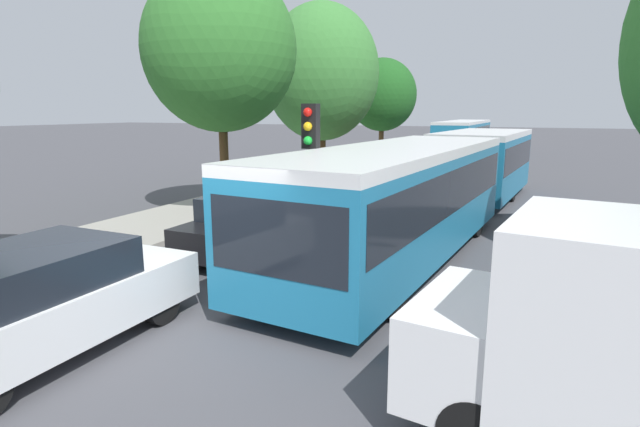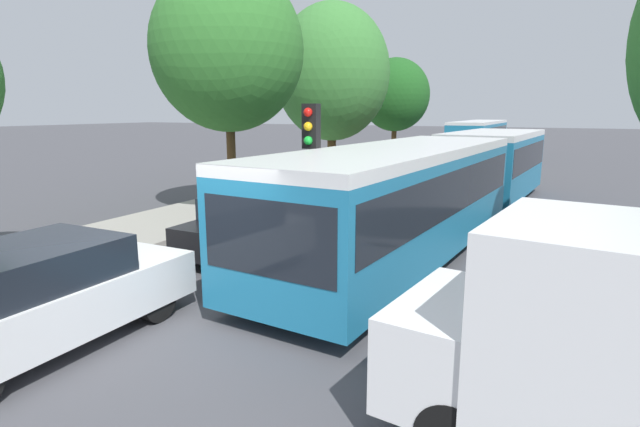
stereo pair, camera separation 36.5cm
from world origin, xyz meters
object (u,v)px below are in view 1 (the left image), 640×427
(queued_car_blue, at_px, (429,158))
(tree_left_distant, at_px, (381,97))
(traffic_light, at_px, (310,149))
(tree_left_far, at_px, (320,76))
(articulated_bus, at_px, (443,176))
(queued_car_black, at_px, (253,223))
(city_bus_rear, at_px, (463,134))
(queued_car_white, at_px, (41,300))
(tree_left_mid, at_px, (220,50))
(queued_car_red, at_px, (396,169))
(queued_car_green, at_px, (353,189))

(queued_car_blue, distance_m, tree_left_distant, 5.18)
(traffic_light, height_order, tree_left_far, tree_left_far)
(articulated_bus, xyz_separation_m, queued_car_black, (-3.48, -4.49, -0.74))
(city_bus_rear, bearing_deg, queued_car_white, -179.28)
(traffic_light, bearing_deg, tree_left_distant, -168.51)
(tree_left_mid, bearing_deg, tree_left_far, 91.37)
(queued_car_red, relative_size, tree_left_mid, 0.54)
(tree_left_mid, distance_m, tree_left_far, 7.68)
(queued_car_white, relative_size, queued_car_red, 1.06)
(tree_left_far, bearing_deg, tree_left_distant, 88.91)
(traffic_light, xyz_separation_m, tree_left_distant, (-4.80, 19.99, 1.55))
(queued_car_white, relative_size, tree_left_distant, 0.69)
(queued_car_green, bearing_deg, tree_left_mid, 124.73)
(queued_car_white, distance_m, tree_left_mid, 10.26)
(city_bus_rear, xyz_separation_m, queued_car_blue, (0.15, -12.87, -0.74))
(queued_car_white, distance_m, tree_left_distant, 25.40)
(traffic_light, bearing_deg, tree_left_far, -158.58)
(traffic_light, distance_m, tree_left_distant, 20.61)
(articulated_bus, height_order, city_bus_rear, articulated_bus)
(queued_car_green, relative_size, tree_left_mid, 0.53)
(queued_car_white, relative_size, queued_car_blue, 1.09)
(queued_car_black, bearing_deg, tree_left_distant, 9.51)
(queued_car_white, height_order, tree_left_far, tree_left_far)
(queued_car_white, distance_m, traffic_light, 5.56)
(traffic_light, bearing_deg, city_bus_rear, -179.17)
(tree_left_far, bearing_deg, queued_car_black, -73.42)
(queued_car_green, xyz_separation_m, queued_car_blue, (-0.03, 11.89, -0.00))
(tree_left_distant, bearing_deg, queued_car_white, -82.84)
(traffic_light, bearing_deg, articulated_bus, 157.44)
(queued_car_green, relative_size, tree_left_distant, 0.63)
(queued_car_red, bearing_deg, tree_left_mid, 160.13)
(tree_left_mid, bearing_deg, queued_car_black, -47.53)
(tree_left_mid, bearing_deg, city_bus_rear, 83.17)
(city_bus_rear, distance_m, tree_left_distant, 11.66)
(queued_car_blue, relative_size, tree_left_distant, 0.63)
(tree_left_distant, bearing_deg, queued_car_black, -80.92)
(articulated_bus, height_order, traffic_light, traffic_light)
(tree_left_mid, bearing_deg, traffic_light, -38.26)
(queued_car_red, height_order, tree_left_distant, tree_left_distant)
(queued_car_blue, distance_m, tree_left_mid, 15.26)
(queued_car_black, relative_size, traffic_light, 1.18)
(queued_car_red, height_order, tree_left_mid, tree_left_mid)
(queued_car_black, relative_size, tree_left_far, 0.51)
(queued_car_blue, bearing_deg, tree_left_distant, 60.20)
(queued_car_white, bearing_deg, tree_left_far, 11.77)
(articulated_bus, relative_size, queued_car_green, 4.31)
(queued_car_white, bearing_deg, queued_car_black, 0.47)
(city_bus_rear, distance_m, queued_car_white, 35.88)
(tree_left_far, bearing_deg, queued_car_red, 14.21)
(queued_car_green, bearing_deg, queued_car_blue, 0.59)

